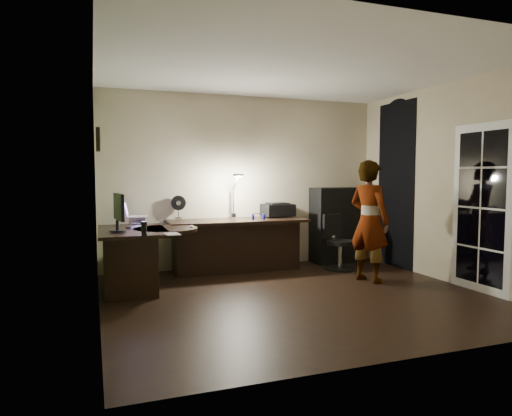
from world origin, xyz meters
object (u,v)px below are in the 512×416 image
object	(u,v)px
desk_left	(133,260)
cabinet	(337,225)
office_chair	(340,242)
desk_right	(237,245)
person	(369,221)
monitor	(117,218)

from	to	relation	value
desk_left	cabinet	world-z (taller)	cabinet
desk_left	office_chair	size ratio (longest dim) A/B	1.59
desk_right	office_chair	distance (m)	1.58
desk_left	person	bearing A→B (deg)	-10.31
office_chair	person	xyz separation A→B (m)	(-0.02, -0.81, 0.41)
cabinet	desk_left	bearing A→B (deg)	-168.43
desk_left	desk_right	size ratio (longest dim) A/B	0.64
desk_right	office_chair	xyz separation A→B (m)	(1.52, -0.42, 0.03)
desk_left	monitor	size ratio (longest dim) A/B	2.69
office_chair	person	world-z (taller)	person
cabinet	monitor	bearing A→B (deg)	-165.23
desk_right	cabinet	size ratio (longest dim) A/B	1.68
cabinet	monitor	world-z (taller)	cabinet
cabinet	office_chair	world-z (taller)	cabinet
cabinet	person	xyz separation A→B (m)	(-0.29, -1.38, 0.21)
desk_right	desk_left	bearing A→B (deg)	-158.06
person	desk_right	bearing A→B (deg)	30.45
desk_right	monitor	xyz separation A→B (m)	(-1.78, -0.88, 0.56)
desk_right	office_chair	bearing A→B (deg)	-14.98
monitor	office_chair	distance (m)	3.38
monitor	desk_left	bearing A→B (deg)	45.53
person	monitor	bearing A→B (deg)	63.76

